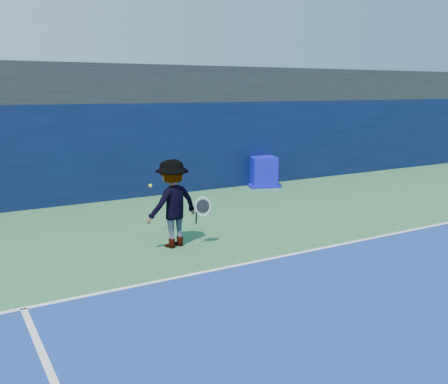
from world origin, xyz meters
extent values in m
plane|color=#306C3C|center=(0.00, 0.00, 0.00)|extent=(80.00, 80.00, 0.00)
cube|color=white|center=(0.00, 3.00, 0.01)|extent=(24.00, 0.10, 0.01)
cube|color=black|center=(0.00, 11.50, 3.60)|extent=(36.00, 3.00, 1.20)
cube|color=#091336|center=(0.00, 10.50, 1.50)|extent=(36.00, 1.00, 3.00)
cube|color=#0F0EC6|center=(4.16, 9.70, 0.53)|extent=(1.12, 1.12, 1.06)
cube|color=#0C0CAB|center=(4.16, 9.70, 0.04)|extent=(1.39, 1.39, 0.07)
imported|color=silver|center=(-1.58, 4.80, 0.97)|extent=(1.38, 0.97, 1.94)
cylinder|color=black|center=(-1.13, 4.55, 0.65)|extent=(0.09, 0.17, 0.31)
torus|color=white|center=(-0.99, 4.50, 0.90)|extent=(0.36, 0.20, 0.35)
cylinder|color=black|center=(-0.99, 4.50, 0.90)|extent=(0.30, 0.15, 0.29)
sphere|color=#D9F81B|center=(-1.72, 5.75, 1.23)|extent=(0.08, 0.08, 0.08)
camera|label=1|loc=(-5.91, -4.99, 3.42)|focal=40.00mm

